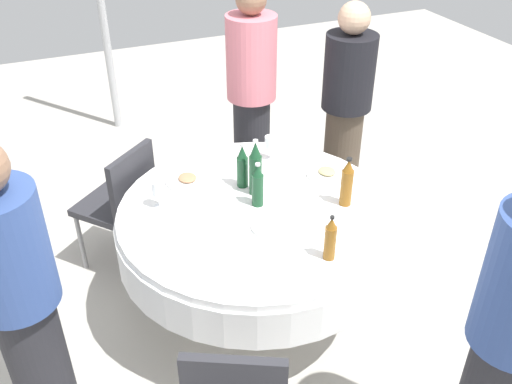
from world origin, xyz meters
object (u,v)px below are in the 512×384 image
at_px(bottle_dark_green_north, 255,169).
at_px(wine_glass_front, 270,143).
at_px(bottle_dark_green_far, 258,186).
at_px(chair_outer, 123,199).
at_px(plate_east, 273,226).
at_px(plate_mid, 327,173).
at_px(dining_table, 256,229).
at_px(bottle_amber_right, 347,183).
at_px(bottle_dark_green_inner, 242,167).
at_px(person_front, 252,100).
at_px(bottle_amber_front, 330,239).
at_px(plate_near, 188,180).
at_px(person_north, 345,112).
at_px(wine_glass_far, 158,189).
at_px(person_inner, 511,339).
at_px(person_right, 20,301).

distance_m(bottle_dark_green_north, wine_glass_front, 0.40).
bearing_deg(bottle_dark_green_far, chair_outer, 42.63).
relative_size(plate_east, plate_mid, 0.96).
distance_m(dining_table, bottle_amber_right, 0.56).
height_order(bottle_dark_green_north, bottle_dark_green_far, bottle_dark_green_north).
bearing_deg(bottle_dark_green_inner, person_front, -25.73).
distance_m(bottle_amber_right, plate_east, 0.46).
bearing_deg(wine_glass_front, bottle_dark_green_inner, 129.07).
xyz_separation_m(bottle_amber_front, plate_near, (0.92, 0.42, -0.10)).
height_order(bottle_dark_green_inner, person_north, person_north).
xyz_separation_m(bottle_amber_right, plate_near, (0.55, 0.72, -0.12)).
distance_m(bottle_dark_green_far, chair_outer, 0.98).
xyz_separation_m(bottle_dark_green_far, wine_glass_front, (0.43, -0.27, -0.01)).
height_order(bottle_dark_green_inner, wine_glass_far, bottle_dark_green_inner).
relative_size(bottle_dark_green_inner, bottle_dark_green_north, 0.81).
height_order(bottle_amber_right, bottle_dark_green_north, bottle_dark_green_north).
bearing_deg(dining_table, bottle_dark_green_inner, -3.78).
relative_size(bottle_dark_green_north, plate_east, 1.43).
bearing_deg(dining_table, plate_mid, -74.10).
distance_m(bottle_dark_green_north, plate_near, 0.43).
height_order(plate_east, person_north, person_north).
bearing_deg(dining_table, bottle_dark_green_north, -21.78).
distance_m(bottle_dark_green_inner, person_front, 0.91).
distance_m(person_inner, person_right, 1.96).
bearing_deg(person_inner, plate_east, -87.25).
bearing_deg(plate_mid, bottle_amber_front, 151.84).
xyz_separation_m(bottle_dark_green_north, person_right, (-0.49, 1.26, -0.08)).
xyz_separation_m(bottle_dark_green_far, person_inner, (-1.33, -0.48, -0.02)).
height_order(bottle_dark_green_inner, person_front, person_front).
bearing_deg(person_inner, person_front, -108.72).
bearing_deg(bottle_amber_front, bottle_amber_right, -39.61).
bearing_deg(wine_glass_front, bottle_dark_green_far, 148.14).
xyz_separation_m(bottle_amber_right, wine_glass_far, (0.37, 0.93, -0.02)).
bearing_deg(person_front, person_right, -117.68).
relative_size(plate_east, person_front, 0.14).
bearing_deg(bottle_amber_right, bottle_dark_green_north, 54.43).
bearing_deg(person_north, plate_mid, -75.18).
bearing_deg(bottle_dark_green_inner, plate_east, 179.71).
height_order(bottle_amber_right, wine_glass_front, bottle_amber_right).
relative_size(plate_east, person_north, 0.15).
distance_m(bottle_dark_green_inner, chair_outer, 0.85).
xyz_separation_m(bottle_dark_green_north, chair_outer, (0.57, 0.66, -0.38)).
distance_m(person_inner, chair_outer, 2.32).
height_order(bottle_dark_green_far, wine_glass_front, bottle_dark_green_far).
xyz_separation_m(bottle_dark_green_inner, wine_glass_far, (-0.02, 0.49, -0.01)).
distance_m(bottle_dark_green_inner, person_right, 1.36).
bearing_deg(dining_table, bottle_amber_right, -108.77).
bearing_deg(wine_glass_front, person_right, 118.28).
bearing_deg(wine_glass_far, bottle_amber_right, -111.45).
distance_m(wine_glass_far, person_inner, 1.81).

